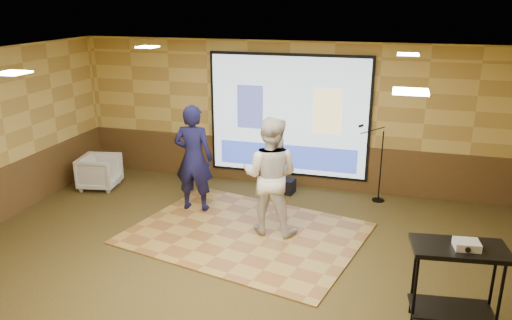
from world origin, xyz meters
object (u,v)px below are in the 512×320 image
(projector, at_px, (467,245))
(mic_stand, at_px, (377,177))
(banquet_chair, at_px, (100,172))
(dance_floor, at_px, (246,233))
(player_right, at_px, (270,176))
(projector_screen, at_px, (288,117))
(duffel_bag, at_px, (283,185))
(av_table, at_px, (457,270))
(player_left, at_px, (194,158))

(projector, height_order, mic_stand, mic_stand)
(mic_stand, height_order, banquet_chair, mic_stand)
(dance_floor, xyz_separation_m, player_right, (0.37, 0.18, 1.00))
(projector, bearing_deg, player_right, 137.90)
(player_right, distance_m, projector, 3.42)
(projector_screen, xyz_separation_m, duffel_bag, (0.01, -0.42, -1.33))
(player_right, height_order, banquet_chair, player_right)
(av_table, bearing_deg, mic_stand, 105.37)
(projector, xyz_separation_m, mic_stand, (-1.13, 3.90, -0.66))
(projector_screen, distance_m, player_right, 2.31)
(av_table, xyz_separation_m, projector, (0.06, -0.03, 0.35))
(projector_screen, relative_size, mic_stand, 2.18)
(player_left, xyz_separation_m, duffel_bag, (1.38, 1.31, -0.87))
(projector, bearing_deg, banquet_chair, 148.97)
(dance_floor, distance_m, av_table, 3.64)
(projector_screen, height_order, av_table, projector_screen)
(player_left, xyz_separation_m, mic_stand, (3.23, 1.38, -0.52))
(banquet_chair, height_order, duffel_bag, banquet_chair)
(dance_floor, xyz_separation_m, mic_stand, (2.02, 2.10, 0.48))
(av_table, relative_size, mic_stand, 0.73)
(player_left, relative_size, av_table, 1.78)
(projector, relative_size, duffel_bag, 0.58)
(projector_screen, distance_m, dance_floor, 2.85)
(player_left, distance_m, player_right, 1.66)
(player_left, bearing_deg, dance_floor, 145.90)
(player_right, bearing_deg, dance_floor, 28.73)
(dance_floor, height_order, player_right, player_right)
(banquet_chair, distance_m, duffel_bag, 3.81)
(player_left, bearing_deg, projector, 146.66)
(projector_screen, xyz_separation_m, projector, (2.98, -4.24, -0.32))
(player_left, height_order, player_right, player_left)
(projector_screen, distance_m, banquet_chair, 4.07)
(dance_floor, bearing_deg, banquet_chair, 160.67)
(dance_floor, height_order, mic_stand, mic_stand)
(projector_screen, xyz_separation_m, banquet_chair, (-3.72, -1.20, -1.13))
(mic_stand, bearing_deg, av_table, -89.35)
(player_right, height_order, duffel_bag, player_right)
(projector_screen, relative_size, player_right, 1.68)
(banquet_chair, bearing_deg, projector_screen, -81.80)
(player_left, distance_m, projector, 5.03)
(player_left, relative_size, duffel_bag, 4.21)
(player_right, xyz_separation_m, projector, (2.78, -1.98, 0.14))
(projector_screen, relative_size, banquet_chair, 4.35)
(mic_stand, distance_m, banquet_chair, 5.64)
(player_left, xyz_separation_m, player_right, (1.57, -0.54, -0.00))
(player_right, distance_m, mic_stand, 2.58)
(av_table, distance_m, banquet_chair, 7.30)
(mic_stand, xyz_separation_m, banquet_chair, (-5.57, -0.86, -0.15))
(player_left, relative_size, banquet_chair, 2.59)
(player_right, bearing_deg, projector, 146.63)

